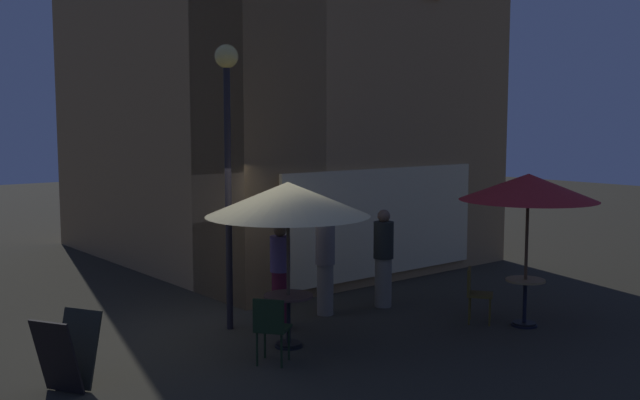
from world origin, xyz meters
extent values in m
plane|color=#2E2B21|center=(0.00, 0.00, 0.00)|extent=(60.00, 60.00, 0.00)
cube|color=#A77E4C|center=(4.76, 2.17, 4.00)|extent=(7.16, 1.78, 8.00)
cube|color=#A77E4C|center=(2.07, 5.66, 4.00)|extent=(1.78, 8.78, 8.00)
cube|color=beige|center=(4.40, 1.24, 1.25)|extent=(5.01, 0.08, 2.10)
cylinder|color=black|center=(0.39, 0.53, 2.03)|extent=(0.10, 0.10, 4.06)
sphere|color=#F8DA6B|center=(0.39, 0.53, 4.17)|extent=(0.35, 0.35, 0.35)
cube|color=black|center=(-2.35, -0.40, 0.47)|extent=(0.52, 0.62, 0.91)
cube|color=black|center=(-2.67, -0.57, 0.47)|extent=(0.52, 0.62, 0.91)
cylinder|color=black|center=(4.06, -2.28, 0.01)|extent=(0.40, 0.40, 0.03)
cylinder|color=black|center=(4.06, -2.28, 0.36)|extent=(0.06, 0.06, 0.72)
cylinder|color=olive|center=(4.06, -2.28, 0.73)|extent=(0.61, 0.61, 0.03)
cylinder|color=black|center=(0.55, -0.77, 0.01)|extent=(0.40, 0.40, 0.03)
cylinder|color=black|center=(0.55, -0.77, 0.36)|extent=(0.06, 0.06, 0.73)
cylinder|color=#46312B|center=(0.55, -0.77, 0.74)|extent=(0.70, 0.70, 0.03)
cylinder|color=black|center=(4.06, -2.28, 0.03)|extent=(0.36, 0.36, 0.06)
cylinder|color=#493320|center=(4.06, -2.28, 1.18)|extent=(0.05, 0.05, 2.36)
cone|color=#A72022|center=(4.06, -2.28, 2.20)|extent=(2.12, 2.12, 0.42)
cylinder|color=black|center=(0.55, -0.77, 0.03)|extent=(0.36, 0.36, 0.06)
cylinder|color=#453728|center=(0.55, -0.77, 1.16)|extent=(0.05, 0.05, 2.32)
cone|color=beige|center=(0.55, -0.77, 2.13)|extent=(2.32, 2.32, 0.48)
cylinder|color=#504217|center=(3.87, -1.76, 0.22)|extent=(0.03, 0.03, 0.44)
cylinder|color=#504217|center=(3.62, -1.94, 0.22)|extent=(0.03, 0.03, 0.44)
cylinder|color=#504217|center=(3.69, -1.50, 0.22)|extent=(0.03, 0.03, 0.44)
cylinder|color=#504217|center=(3.43, -1.69, 0.22)|extent=(0.03, 0.03, 0.44)
cube|color=#504217|center=(3.65, -1.72, 0.46)|extent=(0.55, 0.55, 0.04)
cube|color=#504217|center=(3.55, -1.58, 0.68)|extent=(0.34, 0.26, 0.40)
cylinder|color=black|center=(0.00, -0.97, 0.23)|extent=(0.03, 0.03, 0.46)
cylinder|color=black|center=(0.20, -1.24, 0.23)|extent=(0.03, 0.03, 0.46)
cylinder|color=black|center=(-0.27, -1.17, 0.23)|extent=(0.03, 0.03, 0.46)
cylinder|color=black|center=(-0.07, -1.44, 0.23)|extent=(0.03, 0.03, 0.46)
cube|color=black|center=(-0.03, -1.21, 0.47)|extent=(0.59, 0.59, 0.04)
cube|color=black|center=(-0.18, -1.32, 0.70)|extent=(0.28, 0.36, 0.42)
cylinder|color=gray|center=(3.19, 0.00, 0.43)|extent=(0.29, 0.29, 0.85)
cylinder|color=black|center=(3.19, 0.00, 1.17)|extent=(0.35, 0.35, 0.64)
sphere|color=brown|center=(3.19, 0.00, 1.59)|extent=(0.22, 0.22, 0.22)
cylinder|color=#551525|center=(1.02, 0.07, 0.45)|extent=(0.27, 0.27, 0.90)
cylinder|color=#524169|center=(1.02, 0.07, 1.17)|extent=(0.31, 0.31, 0.55)
sphere|color=brown|center=(1.02, 0.07, 1.54)|extent=(0.20, 0.20, 0.20)
cylinder|color=gray|center=(2.06, 0.23, 0.43)|extent=(0.28, 0.28, 0.85)
cylinder|color=slate|center=(2.06, 0.23, 1.18)|extent=(0.32, 0.32, 0.65)
sphere|color=#936D4C|center=(2.06, 0.23, 1.60)|extent=(0.20, 0.20, 0.20)
camera|label=1|loc=(-5.47, -8.83, 3.19)|focal=40.59mm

